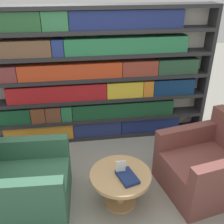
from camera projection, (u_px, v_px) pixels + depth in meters
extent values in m
plane|color=gray|center=(109.00, 207.00, 2.84)|extent=(14.00, 14.00, 0.00)
cube|color=silver|center=(94.00, 75.00, 3.78)|extent=(3.30, 0.05, 1.91)
cube|color=#262628|center=(204.00, 72.00, 3.87)|extent=(0.05, 0.30, 1.91)
cube|color=#262628|center=(97.00, 134.00, 4.10)|extent=(3.20, 0.30, 0.05)
cube|color=#262628|center=(96.00, 117.00, 3.96)|extent=(3.20, 0.30, 0.05)
cube|color=#262628|center=(95.00, 98.00, 3.81)|extent=(3.20, 0.30, 0.05)
cube|color=#262628|center=(95.00, 78.00, 3.67)|extent=(3.20, 0.30, 0.05)
cube|color=#262628|center=(94.00, 55.00, 3.52)|extent=(3.20, 0.30, 0.05)
cube|color=#262628|center=(93.00, 31.00, 3.37)|extent=(3.20, 0.30, 0.05)
cube|color=#262628|center=(92.00, 6.00, 3.23)|extent=(3.20, 0.30, 0.05)
cube|color=orange|center=(40.00, 131.00, 3.90)|extent=(0.99, 0.20, 0.24)
cube|color=navy|center=(97.00, 126.00, 4.01)|extent=(0.72, 0.20, 0.24)
cube|color=navy|center=(149.00, 123.00, 4.11)|extent=(0.90, 0.20, 0.24)
cube|color=#16492B|center=(9.00, 115.00, 3.72)|extent=(0.62, 0.20, 0.23)
cube|color=brown|center=(39.00, 113.00, 3.77)|extent=(0.20, 0.20, 0.23)
cube|color=brown|center=(53.00, 113.00, 3.80)|extent=(0.21, 0.20, 0.23)
cube|color=#276F44|center=(67.00, 112.00, 3.82)|extent=(0.15, 0.20, 0.23)
cube|color=#184829|center=(123.00, 108.00, 3.93)|extent=(1.50, 0.20, 0.23)
cube|color=#A6191D|center=(58.00, 92.00, 3.66)|extent=(1.36, 0.20, 0.23)
cube|color=gold|center=(124.00, 88.00, 3.78)|extent=(0.52, 0.20, 0.23)
cube|color=orange|center=(147.00, 87.00, 3.82)|extent=(0.15, 0.20, 0.23)
cube|color=navy|center=(172.00, 86.00, 3.87)|extent=(0.61, 0.20, 0.23)
cube|color=#BC3B1C|center=(71.00, 70.00, 3.54)|extent=(1.38, 0.20, 0.21)
cube|color=brown|center=(139.00, 67.00, 3.66)|extent=(0.50, 0.20, 0.21)
cube|color=#254831|center=(177.00, 65.00, 3.73)|extent=(0.58, 0.20, 0.21)
cube|color=brown|center=(20.00, 48.00, 3.32)|extent=(0.78, 0.20, 0.21)
cube|color=navy|center=(58.00, 47.00, 3.38)|extent=(0.15, 0.20, 0.21)
cube|color=#277247|center=(127.00, 45.00, 3.49)|extent=(1.64, 0.20, 0.21)
cube|color=#25532D|center=(6.00, 22.00, 3.15)|extent=(0.82, 0.20, 0.23)
cube|color=#2F6D42|center=(55.00, 20.00, 3.22)|extent=(0.32, 0.20, 0.23)
cube|color=navy|center=(127.00, 19.00, 3.34)|extent=(1.46, 0.20, 0.23)
cube|color=#336047|center=(26.00, 191.00, 2.76)|extent=(0.94, 0.85, 0.41)
cube|color=#336047|center=(21.00, 192.00, 2.32)|extent=(0.77, 0.16, 0.24)
cube|color=#336047|center=(34.00, 147.00, 2.92)|extent=(0.77, 0.16, 0.24)
cube|color=brown|center=(204.00, 173.00, 3.01)|extent=(1.04, 0.97, 0.41)
cube|color=brown|center=(185.00, 136.00, 3.13)|extent=(0.77, 0.26, 0.24)
cylinder|color=tan|center=(120.00, 190.00, 2.82)|extent=(0.12, 0.12, 0.36)
cylinder|color=tan|center=(120.00, 201.00, 2.90)|extent=(0.35, 0.35, 0.03)
cylinder|color=tan|center=(120.00, 175.00, 2.73)|extent=(0.65, 0.65, 0.04)
cube|color=black|center=(121.00, 173.00, 2.71)|extent=(0.06, 0.06, 0.01)
cube|color=silver|center=(121.00, 167.00, 2.68)|extent=(0.10, 0.01, 0.17)
cube|color=navy|center=(127.00, 177.00, 2.65)|extent=(0.23, 0.29, 0.04)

